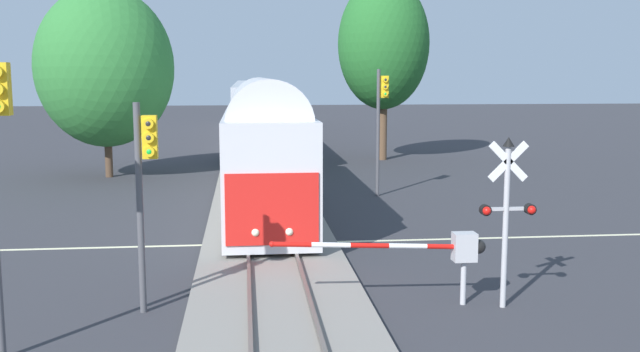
{
  "coord_description": "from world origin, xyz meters",
  "views": [
    {
      "loc": [
        -0.78,
        -23.43,
        5.61
      ],
      "look_at": [
        1.9,
        1.85,
        2.0
      ],
      "focal_mm": 40.12,
      "sensor_mm": 36.0,
      "label": 1
    }
  ],
  "objects_px": {
    "crossing_gate_near": "(443,249)",
    "elm_centre_background": "(384,44)",
    "traffic_signal_median": "(145,173)",
    "traffic_signal_far_side": "(381,112)",
    "commuter_train": "(255,115)",
    "oak_behind_train": "(105,67)",
    "crossing_signal_mast": "(507,205)"
  },
  "relations": [
    {
      "from": "crossing_gate_near",
      "to": "elm_centre_background",
      "type": "distance_m",
      "value": 30.98
    },
    {
      "from": "traffic_signal_far_side",
      "to": "elm_centre_background",
      "type": "height_order",
      "value": "elm_centre_background"
    },
    {
      "from": "commuter_train",
      "to": "elm_centre_background",
      "type": "xyz_separation_m",
      "value": [
        8.32,
        -5.06,
        4.85
      ]
    },
    {
      "from": "commuter_train",
      "to": "traffic_signal_far_side",
      "type": "bearing_deg",
      "value": -74.1
    },
    {
      "from": "commuter_train",
      "to": "elm_centre_background",
      "type": "relative_size",
      "value": 5.56
    },
    {
      "from": "crossing_gate_near",
      "to": "traffic_signal_median",
      "type": "relative_size",
      "value": 1.06
    },
    {
      "from": "crossing_gate_near",
      "to": "oak_behind_train",
      "type": "xyz_separation_m",
      "value": [
        -12.25,
        23.61,
        4.6
      ]
    },
    {
      "from": "traffic_signal_median",
      "to": "oak_behind_train",
      "type": "bearing_deg",
      "value": 102.43
    },
    {
      "from": "traffic_signal_median",
      "to": "elm_centre_background",
      "type": "xyz_separation_m",
      "value": [
        11.42,
        29.84,
        4.23
      ]
    },
    {
      "from": "traffic_signal_far_side",
      "to": "elm_centre_background",
      "type": "bearing_deg",
      "value": 78.65
    },
    {
      "from": "traffic_signal_median",
      "to": "oak_behind_train",
      "type": "height_order",
      "value": "oak_behind_train"
    },
    {
      "from": "crossing_gate_near",
      "to": "traffic_signal_far_side",
      "type": "xyz_separation_m",
      "value": [
        1.49,
        15.87,
        2.51
      ]
    },
    {
      "from": "oak_behind_train",
      "to": "traffic_signal_far_side",
      "type": "bearing_deg",
      "value": -29.4
    },
    {
      "from": "crossing_gate_near",
      "to": "oak_behind_train",
      "type": "height_order",
      "value": "oak_behind_train"
    },
    {
      "from": "traffic_signal_median",
      "to": "oak_behind_train",
      "type": "distance_m",
      "value": 24.11
    },
    {
      "from": "traffic_signal_median",
      "to": "commuter_train",
      "type": "bearing_deg",
      "value": 84.93
    },
    {
      "from": "crossing_signal_mast",
      "to": "elm_centre_background",
      "type": "xyz_separation_m",
      "value": [
        2.9,
        30.39,
        5.05
      ]
    },
    {
      "from": "traffic_signal_median",
      "to": "traffic_signal_far_side",
      "type": "distance_m",
      "value": 17.87
    },
    {
      "from": "crossing_gate_near",
      "to": "traffic_signal_far_side",
      "type": "height_order",
      "value": "traffic_signal_far_side"
    },
    {
      "from": "crossing_signal_mast",
      "to": "traffic_signal_far_side",
      "type": "height_order",
      "value": "traffic_signal_far_side"
    },
    {
      "from": "traffic_signal_median",
      "to": "traffic_signal_far_side",
      "type": "xyz_separation_m",
      "value": [
        8.58,
        15.66,
        0.57
      ]
    },
    {
      "from": "traffic_signal_far_side",
      "to": "oak_behind_train",
      "type": "xyz_separation_m",
      "value": [
        -13.73,
        7.74,
        2.08
      ]
    },
    {
      "from": "traffic_signal_far_side",
      "to": "crossing_signal_mast",
      "type": "bearing_deg",
      "value": -90.2
    },
    {
      "from": "elm_centre_background",
      "to": "crossing_signal_mast",
      "type": "bearing_deg",
      "value": -95.45
    },
    {
      "from": "traffic_signal_far_side",
      "to": "elm_centre_background",
      "type": "xyz_separation_m",
      "value": [
        2.84,
        14.17,
        3.66
      ]
    },
    {
      "from": "commuter_train",
      "to": "traffic_signal_median",
      "type": "bearing_deg",
      "value": -95.07
    },
    {
      "from": "traffic_signal_far_side",
      "to": "oak_behind_train",
      "type": "distance_m",
      "value": 15.9
    },
    {
      "from": "crossing_gate_near",
      "to": "crossing_signal_mast",
      "type": "distance_m",
      "value": 1.85
    },
    {
      "from": "commuter_train",
      "to": "crossing_gate_near",
      "type": "distance_m",
      "value": 35.35
    },
    {
      "from": "commuter_train",
      "to": "crossing_signal_mast",
      "type": "height_order",
      "value": "commuter_train"
    },
    {
      "from": "crossing_gate_near",
      "to": "traffic_signal_far_side",
      "type": "bearing_deg",
      "value": 84.65
    },
    {
      "from": "traffic_signal_far_side",
      "to": "commuter_train",
      "type": "bearing_deg",
      "value": 105.9
    }
  ]
}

